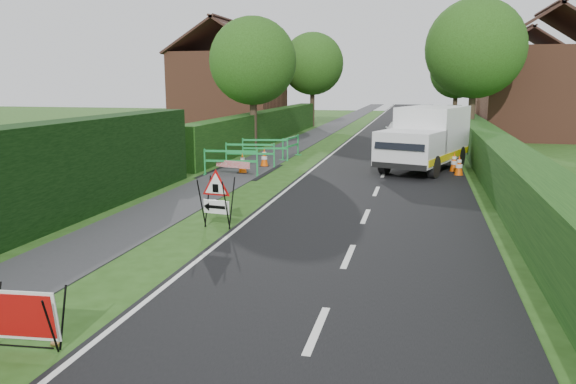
{
  "coord_description": "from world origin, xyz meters",
  "views": [
    {
      "loc": [
        3.81,
        -9.8,
        3.46
      ],
      "look_at": [
        0.59,
        3.79,
        0.72
      ],
      "focal_mm": 35.0,
      "sensor_mm": 36.0,
      "label": 1
    }
  ],
  "objects_px": {
    "red_rect_sign": "(22,317)",
    "hatchback_car": "(400,130)",
    "works_van": "(426,137)",
    "triangle_sign": "(215,194)"
  },
  "relations": [
    {
      "from": "triangle_sign",
      "to": "hatchback_car",
      "type": "xyz_separation_m",
      "value": [
        3.48,
        21.55,
        -0.2
      ]
    },
    {
      "from": "red_rect_sign",
      "to": "hatchback_car",
      "type": "xyz_separation_m",
      "value": [
        3.71,
        27.98,
        0.17
      ]
    },
    {
      "from": "hatchback_car",
      "to": "triangle_sign",
      "type": "bearing_deg",
      "value": -89.18
    },
    {
      "from": "red_rect_sign",
      "to": "works_van",
      "type": "bearing_deg",
      "value": 67.79
    },
    {
      "from": "hatchback_car",
      "to": "red_rect_sign",
      "type": "bearing_deg",
      "value": -87.57
    },
    {
      "from": "red_rect_sign",
      "to": "works_van",
      "type": "xyz_separation_m",
      "value": [
        5.15,
        17.08,
        0.84
      ]
    },
    {
      "from": "triangle_sign",
      "to": "hatchback_car",
      "type": "bearing_deg",
      "value": 88.63
    },
    {
      "from": "red_rect_sign",
      "to": "hatchback_car",
      "type": "relative_size",
      "value": 0.27
    },
    {
      "from": "works_van",
      "to": "hatchback_car",
      "type": "bearing_deg",
      "value": 116.19
    },
    {
      "from": "triangle_sign",
      "to": "works_van",
      "type": "bearing_deg",
      "value": 73.04
    }
  ]
}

